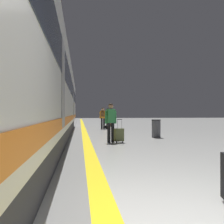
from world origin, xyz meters
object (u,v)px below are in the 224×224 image
Objects in this scene: duffel_bag_far at (112,125)px; passenger_far at (108,116)px; passenger_mid at (103,116)px; duffel_bag_mid at (107,127)px; waste_bin at (156,128)px; suitcase_near at (119,135)px; high_speed_train at (34,82)px; passenger_near at (111,120)px.

passenger_far is at bearing 148.69° from duffel_bag_far.
passenger_mid reaches higher than duffel_bag_far.
duffel_bag_mid is 7.01m from waste_bin.
suitcase_near is 2.23× the size of duffel_bag_mid.
duffel_bag_mid and duffel_bag_far have the same top height.
suitcase_near is 8.65m from duffel_bag_mid.
passenger_near is (3.15, -0.17, -1.54)m from high_speed_train.
passenger_far is (1.03, 12.48, 0.67)m from suitcase_near.
passenger_near is at bearing -95.64° from duffel_bag_mid.
suitcase_near reaches higher than duffel_bag_mid.
high_speed_train is 17.22× the size of passenger_near.
high_speed_train is 9.37m from passenger_mid.
duffel_bag_mid is 1.00× the size of duffel_bag_far.
passenger_far reaches higher than duffel_bag_far.
duffel_bag_far is (4.82, 11.94, -2.35)m from high_speed_train.
high_speed_train is at bearing -110.36° from passenger_far.
suitcase_near is at bearing -93.43° from duffel_bag_mid.
passenger_mid is at bearing 66.68° from high_speed_train.
suitcase_near is 1.08× the size of waste_bin.
high_speed_train reaches higher than waste_bin.
suitcase_near is 2.23× the size of duffel_bag_far.
high_speed_train is 6.23m from waste_bin.
passenger_near is 8.68m from passenger_mid.
high_speed_train is 29.01× the size of suitcase_near.
duffel_bag_mid is (0.52, 8.63, -0.17)m from suitcase_near.
passenger_far is 1.89× the size of waste_bin.
passenger_near is 0.73m from suitcase_near.
high_speed_train is 16.53× the size of passenger_far.
waste_bin is at bearing 14.72° from high_speed_train.
waste_bin is (2.03, -7.00, -0.55)m from passenger_mid.
passenger_mid is at bearing 106.15° from waste_bin.
passenger_far reaches higher than waste_bin.
waste_bin reaches higher than duffel_bag_far.
duffel_bag_far is (1.35, 12.28, -0.17)m from suitcase_near.
passenger_near reaches higher than duffel_bag_far.
duffel_bag_far is at bearing 77.09° from duffel_bag_mid.
passenger_mid is at bearing -108.63° from duffel_bag_far.
passenger_far is 10.72m from waste_bin.
suitcase_near is at bearing -96.29° from duffel_bag_far.
waste_bin is (1.70, -6.80, 0.30)m from duffel_bag_mid.
high_speed_train is at bearing -115.68° from duffel_bag_mid.
passenger_near is 0.96× the size of passenger_far.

